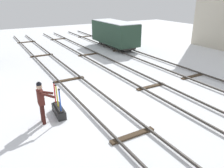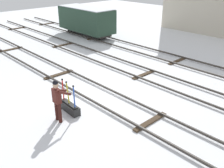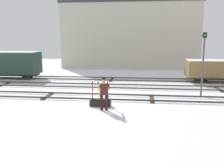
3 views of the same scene
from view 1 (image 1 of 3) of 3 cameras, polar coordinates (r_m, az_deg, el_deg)
The scene contains 7 objects.
ground_plane at distance 11.53m, azimuth -4.85°, elevation -4.40°, with size 60.00×60.00×0.00m, color white.
track_main_line at distance 11.49m, azimuth -4.86°, elevation -3.93°, with size 44.00×1.94×0.18m.
track_siding_near at distance 13.37m, azimuth 9.87°, elevation -0.35°, with size 44.00×1.94×0.18m.
track_siding_far at distance 15.78m, azimuth 19.91°, elevation 2.11°, with size 44.00×1.94×0.18m.
switch_lever_frame at distance 10.44m, azimuth -13.43°, elevation -6.41°, with size 1.26×0.42×1.45m.
rail_worker at distance 9.63m, azimuth -17.49°, elevation -3.87°, with size 0.56×0.71×1.87m.
freight_car_far_end at distance 23.08m, azimuth 0.66°, elevation 12.86°, with size 5.97×2.29×2.62m.
Camera 1 is at (9.41, -4.33, 5.08)m, focal length 35.90 mm.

